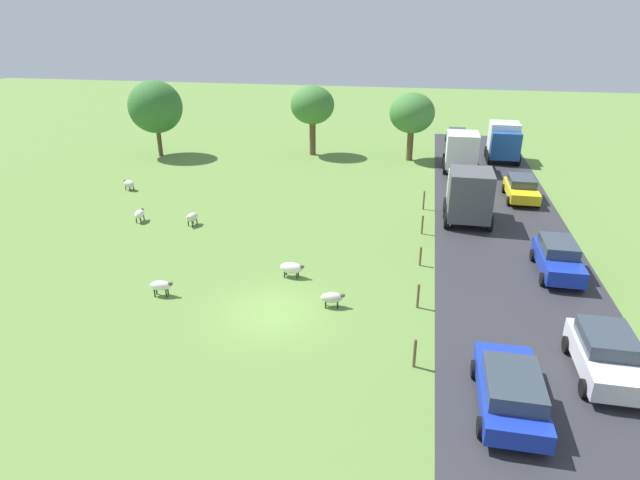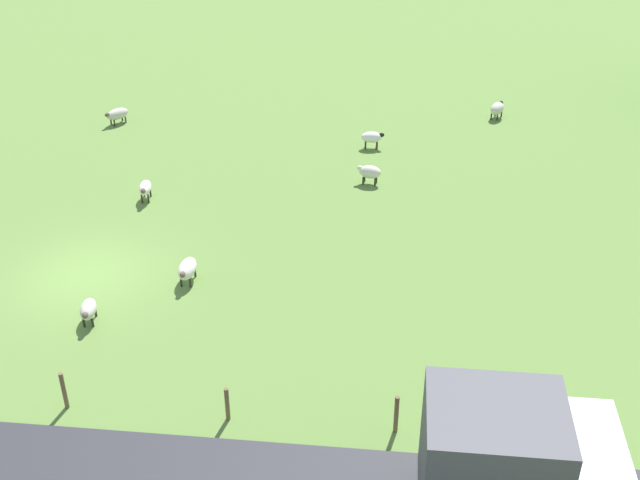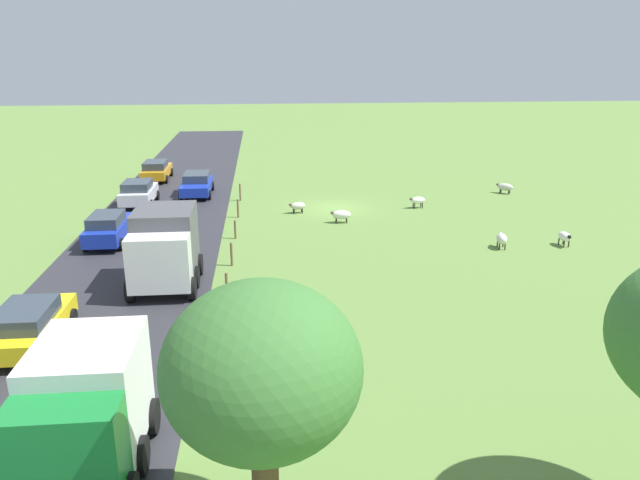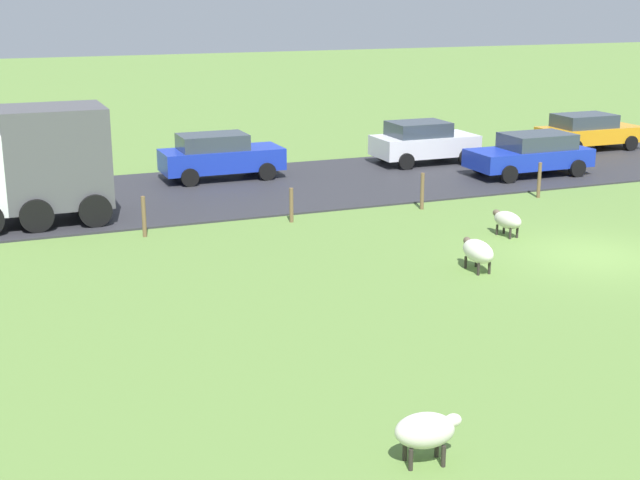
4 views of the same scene
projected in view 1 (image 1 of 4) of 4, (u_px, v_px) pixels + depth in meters
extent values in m
plane|color=olive|center=(272.00, 313.00, 23.33)|extent=(160.00, 160.00, 0.00)
cube|color=#2D2D33|center=(536.00, 340.00, 21.32)|extent=(8.00, 80.00, 0.06)
ellipsoid|color=white|center=(160.00, 285.00, 24.56)|extent=(1.05, 0.59, 0.46)
ellipsoid|color=brown|center=(170.00, 284.00, 24.49)|extent=(0.28, 0.21, 0.20)
cylinder|color=#2D2823|center=(168.00, 291.00, 24.80)|extent=(0.07, 0.07, 0.36)
cylinder|color=#2D2823|center=(166.00, 294.00, 24.56)|extent=(0.07, 0.07, 0.36)
cylinder|color=#2D2823|center=(157.00, 291.00, 24.82)|extent=(0.07, 0.07, 0.36)
cylinder|color=#2D2823|center=(155.00, 293.00, 24.59)|extent=(0.07, 0.07, 0.36)
ellipsoid|color=beige|center=(129.00, 184.00, 39.43)|extent=(1.13, 0.94, 0.56)
ellipsoid|color=black|center=(125.00, 181.00, 39.64)|extent=(0.31, 0.28, 0.20)
cylinder|color=#2D2823|center=(126.00, 188.00, 39.61)|extent=(0.07, 0.07, 0.30)
cylinder|color=#2D2823|center=(129.00, 187.00, 39.83)|extent=(0.07, 0.07, 0.30)
cylinder|color=#2D2823|center=(130.00, 189.00, 39.30)|extent=(0.07, 0.07, 0.30)
cylinder|color=#2D2823|center=(134.00, 188.00, 39.53)|extent=(0.07, 0.07, 0.30)
ellipsoid|color=silver|center=(291.00, 268.00, 26.33)|extent=(1.16, 0.59, 0.56)
ellipsoid|color=brown|center=(302.00, 267.00, 26.17)|extent=(0.26, 0.19, 0.20)
cylinder|color=#2D2823|center=(298.00, 274.00, 26.54)|extent=(0.07, 0.07, 0.30)
cylinder|color=#2D2823|center=(297.00, 276.00, 26.27)|extent=(0.07, 0.07, 0.30)
cylinder|color=#2D2823|center=(286.00, 272.00, 26.67)|extent=(0.07, 0.07, 0.30)
cylinder|color=#2D2823|center=(284.00, 275.00, 26.39)|extent=(0.07, 0.07, 0.30)
ellipsoid|color=silver|center=(192.00, 217.00, 32.85)|extent=(0.68, 0.98, 0.53)
ellipsoid|color=silver|center=(188.00, 218.00, 32.43)|extent=(0.22, 0.29, 0.20)
cylinder|color=#2D2823|center=(192.00, 224.00, 32.73)|extent=(0.07, 0.07, 0.33)
cylinder|color=#2D2823|center=(188.00, 224.00, 32.83)|extent=(0.07, 0.07, 0.33)
cylinder|color=#2D2823|center=(197.00, 222.00, 33.16)|extent=(0.07, 0.07, 0.33)
cylinder|color=#2D2823|center=(193.00, 221.00, 33.25)|extent=(0.07, 0.07, 0.33)
ellipsoid|color=white|center=(140.00, 214.00, 33.39)|extent=(0.57, 0.96, 0.49)
ellipsoid|color=black|center=(142.00, 210.00, 33.74)|extent=(0.20, 0.27, 0.20)
cylinder|color=#2D2823|center=(140.00, 218.00, 33.77)|extent=(0.07, 0.07, 0.34)
cylinder|color=#2D2823|center=(144.00, 218.00, 33.74)|extent=(0.07, 0.07, 0.34)
cylinder|color=#2D2823|center=(136.00, 221.00, 33.31)|extent=(0.07, 0.07, 0.34)
cylinder|color=#2D2823|center=(141.00, 221.00, 33.28)|extent=(0.07, 0.07, 0.34)
ellipsoid|color=beige|center=(332.00, 298.00, 23.63)|extent=(1.04, 0.64, 0.48)
ellipsoid|color=brown|center=(342.00, 296.00, 23.58)|extent=(0.29, 0.22, 0.20)
cylinder|color=#2D2823|center=(338.00, 303.00, 23.88)|extent=(0.07, 0.07, 0.29)
cylinder|color=#2D2823|center=(338.00, 306.00, 23.63)|extent=(0.07, 0.07, 0.29)
cylinder|color=#2D2823|center=(326.00, 302.00, 23.89)|extent=(0.07, 0.07, 0.29)
cylinder|color=#2D2823|center=(326.00, 305.00, 23.64)|extent=(0.07, 0.07, 0.29)
cylinder|color=brown|center=(159.00, 141.00, 48.81)|extent=(0.40, 0.40, 2.73)
ellipsoid|color=#336B2D|center=(155.00, 107.00, 47.59)|extent=(4.78, 4.78, 4.65)
cylinder|color=brown|center=(313.00, 137.00, 49.08)|extent=(0.57, 0.57, 3.29)
ellipsoid|color=#3D7533|center=(312.00, 105.00, 47.93)|extent=(3.96, 3.96, 3.43)
cylinder|color=brown|center=(410.00, 144.00, 47.28)|extent=(0.56, 0.56, 2.89)
ellipsoid|color=#3D7533|center=(412.00, 113.00, 46.20)|extent=(3.94, 3.94, 3.48)
cylinder|color=brown|center=(415.00, 353.00, 19.55)|extent=(0.12, 0.12, 1.19)
cylinder|color=brown|center=(418.00, 296.00, 23.54)|extent=(0.12, 0.12, 1.17)
cylinder|color=brown|center=(420.00, 256.00, 27.55)|extent=(0.12, 0.12, 1.05)
cylinder|color=brown|center=(422.00, 225.00, 31.52)|extent=(0.12, 0.12, 1.17)
cylinder|color=brown|center=(424.00, 200.00, 35.48)|extent=(0.12, 0.12, 1.29)
cube|color=white|center=(467.00, 189.00, 34.32)|extent=(2.54, 1.20, 2.30)
cube|color=#4C4C51|center=(470.00, 194.00, 32.31)|extent=(2.54, 2.98, 2.92)
cylinder|color=black|center=(446.00, 205.00, 35.00)|extent=(0.30, 0.96, 0.96)
cylinder|color=black|center=(485.00, 207.00, 34.54)|extent=(0.30, 0.96, 0.96)
cylinder|color=black|center=(446.00, 211.00, 33.79)|extent=(0.30, 0.96, 0.96)
cylinder|color=black|center=(487.00, 214.00, 33.33)|extent=(0.30, 0.96, 0.96)
cylinder|color=black|center=(447.00, 220.00, 32.31)|extent=(0.30, 0.96, 0.96)
cylinder|color=black|center=(490.00, 223.00, 31.85)|extent=(0.30, 0.96, 0.96)
cube|color=#1E4C99|center=(505.00, 146.00, 45.51)|extent=(2.45, 1.20, 2.30)
cube|color=silver|center=(503.00, 138.00, 47.13)|extent=(2.45, 2.63, 2.82)
cylinder|color=black|center=(518.00, 160.00, 45.74)|extent=(0.30, 0.96, 0.96)
cylinder|color=black|center=(489.00, 159.00, 46.18)|extent=(0.30, 0.96, 0.96)
cylinder|color=black|center=(516.00, 156.00, 46.87)|extent=(0.30, 0.96, 0.96)
cylinder|color=black|center=(488.00, 155.00, 47.31)|extent=(0.30, 0.96, 0.96)
cylinder|color=black|center=(514.00, 153.00, 48.18)|extent=(0.30, 0.96, 0.96)
cylinder|color=black|center=(486.00, 151.00, 48.62)|extent=(0.30, 0.96, 0.96)
cube|color=#197F33|center=(460.00, 147.00, 45.36)|extent=(2.48, 1.20, 2.30)
cube|color=silver|center=(462.00, 150.00, 43.37)|extent=(2.48, 3.02, 2.73)
cylinder|color=black|center=(444.00, 159.00, 46.03)|extent=(0.30, 0.96, 0.96)
cylinder|color=black|center=(474.00, 160.00, 45.59)|extent=(0.30, 0.96, 0.96)
cylinder|color=black|center=(445.00, 163.00, 44.81)|extent=(0.30, 0.96, 0.96)
cylinder|color=black|center=(475.00, 164.00, 44.37)|extent=(0.30, 0.96, 0.96)
cylinder|color=black|center=(445.00, 168.00, 43.31)|extent=(0.30, 0.96, 0.96)
cylinder|color=black|center=(476.00, 170.00, 42.87)|extent=(0.30, 0.96, 0.96)
cube|color=silver|center=(457.00, 138.00, 53.13)|extent=(1.88, 4.11, 0.71)
cube|color=#333D47|center=(457.00, 132.00, 52.60)|extent=(1.65, 2.26, 0.56)
cylinder|color=black|center=(446.00, 138.00, 54.64)|extent=(0.22, 0.64, 0.64)
cylinder|color=black|center=(465.00, 139.00, 54.30)|extent=(0.22, 0.64, 0.64)
cylinder|color=black|center=(447.00, 144.00, 52.23)|extent=(0.22, 0.64, 0.64)
cylinder|color=black|center=(466.00, 144.00, 51.89)|extent=(0.22, 0.64, 0.64)
cube|color=#1933B2|center=(558.00, 261.00, 26.46)|extent=(1.79, 4.40, 0.78)
cube|color=#333D47|center=(559.00, 246.00, 26.49)|extent=(1.57, 2.42, 0.56)
cylinder|color=black|center=(582.00, 283.00, 25.16)|extent=(0.22, 0.64, 0.64)
cylinder|color=black|center=(543.00, 279.00, 25.48)|extent=(0.22, 0.64, 0.64)
cylinder|color=black|center=(569.00, 258.00, 27.74)|extent=(0.22, 0.64, 0.64)
cylinder|color=black|center=(533.00, 255.00, 28.06)|extent=(0.22, 0.64, 0.64)
cube|color=yellow|center=(521.00, 191.00, 37.20)|extent=(1.92, 4.52, 0.67)
cube|color=#333D47|center=(522.00, 181.00, 37.26)|extent=(1.69, 2.49, 0.56)
cylinder|color=black|center=(539.00, 203.00, 35.83)|extent=(0.22, 0.64, 0.64)
cylinder|color=black|center=(509.00, 201.00, 36.18)|extent=(0.22, 0.64, 0.64)
cylinder|color=black|center=(531.00, 190.00, 38.48)|extent=(0.22, 0.64, 0.64)
cylinder|color=black|center=(504.00, 188.00, 38.83)|extent=(0.22, 0.64, 0.64)
cube|color=silver|center=(606.00, 359.00, 18.91)|extent=(1.95, 4.09, 0.78)
cube|color=#333D47|center=(608.00, 339.00, 18.92)|extent=(1.72, 2.25, 0.56)
cylinder|color=black|center=(584.00, 388.00, 18.04)|extent=(0.22, 0.64, 0.64)
cylinder|color=black|center=(621.00, 350.00, 20.08)|extent=(0.22, 0.64, 0.64)
cylinder|color=black|center=(567.00, 345.00, 20.43)|extent=(0.22, 0.64, 0.64)
cube|color=#1933B2|center=(510.00, 392.00, 17.38)|extent=(1.97, 4.57, 0.66)
cube|color=#333D47|center=(514.00, 383.00, 16.83)|extent=(1.73, 2.51, 0.56)
cylinder|color=black|center=(474.00, 369.00, 19.03)|extent=(0.22, 0.64, 0.64)
cylinder|color=black|center=(532.00, 376.00, 18.67)|extent=(0.22, 0.64, 0.64)
cylinder|color=black|center=(481.00, 427.00, 16.35)|extent=(0.22, 0.64, 0.64)
cylinder|color=black|center=(548.00, 436.00, 15.99)|extent=(0.22, 0.64, 0.64)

